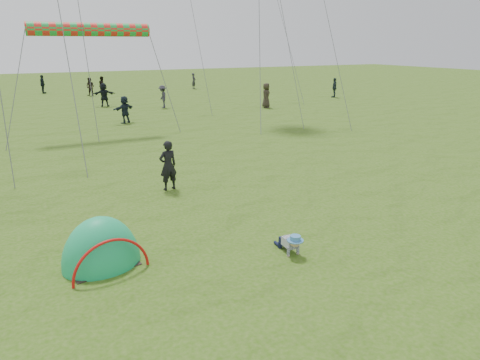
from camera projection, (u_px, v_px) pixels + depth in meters
name	position (u px, v px, depth m)	size (l,w,h in m)	color
ground	(248.00, 252.00, 9.61)	(140.00, 140.00, 0.00)	#2C5509
crawling_toddler	(291.00, 242.00, 9.50)	(0.46, 0.66, 0.51)	black
popup_tent	(102.00, 264.00, 9.09)	(1.64, 1.35, 2.12)	#1B9B6A
standing_adult	(168.00, 166.00, 13.50)	(0.58, 0.38, 1.60)	black
crowd_person_1	(90.00, 87.00, 38.23)	(0.78, 0.61, 1.60)	black
crowd_person_2	(334.00, 88.00, 37.14)	(0.97, 0.41, 1.66)	#263339
crowd_person_3	(163.00, 97.00, 31.05)	(1.04, 0.60, 1.62)	#2D2B36
crowd_person_5	(104.00, 95.00, 31.72)	(1.60, 0.51, 1.73)	black
crowd_person_7	(102.00, 85.00, 39.78)	(0.78, 0.61, 1.61)	black
crowd_person_10	(266.00, 95.00, 31.04)	(0.87, 0.56, 1.77)	#2E271E
crowd_person_11	(125.00, 110.00, 25.04)	(1.47, 0.47, 1.58)	#1A2330
crowd_person_12	(194.00, 81.00, 44.29)	(0.58, 0.38, 1.60)	#2D2B33
crowd_person_14	(43.00, 84.00, 40.12)	(1.00, 0.42, 1.70)	black
rainbow_tube_kite	(90.00, 30.00, 20.71)	(0.64, 0.64, 5.71)	red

